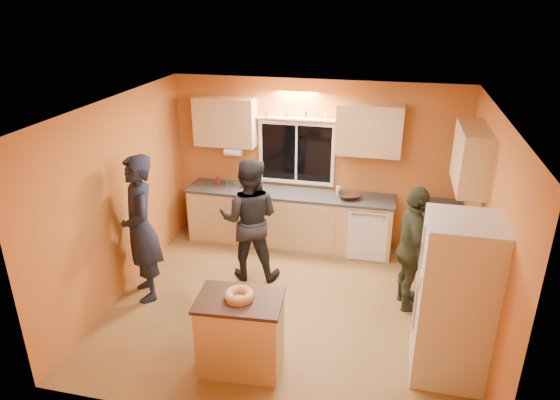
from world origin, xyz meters
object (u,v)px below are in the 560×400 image
(island, at_px, (241,332))
(person_center, at_px, (249,219))
(refrigerator, at_px, (454,301))
(person_right, at_px, (412,249))
(person_left, at_px, (141,229))

(island, xyz_separation_m, person_center, (-0.43, 1.85, 0.44))
(refrigerator, bearing_deg, person_center, 150.79)
(island, xyz_separation_m, person_right, (1.76, 1.56, 0.39))
(person_left, relative_size, person_right, 1.18)
(island, bearing_deg, person_left, 143.14)
(island, bearing_deg, person_right, 37.23)
(person_right, bearing_deg, person_center, 70.64)
(person_center, bearing_deg, person_right, 166.41)
(refrigerator, relative_size, person_center, 1.02)
(island, distance_m, person_left, 2.02)
(island, relative_size, person_left, 0.48)
(person_left, xyz_separation_m, person_right, (3.40, 0.51, -0.15))
(island, distance_m, person_center, 1.95)
(refrigerator, distance_m, person_left, 3.85)
(refrigerator, relative_size, person_left, 0.92)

